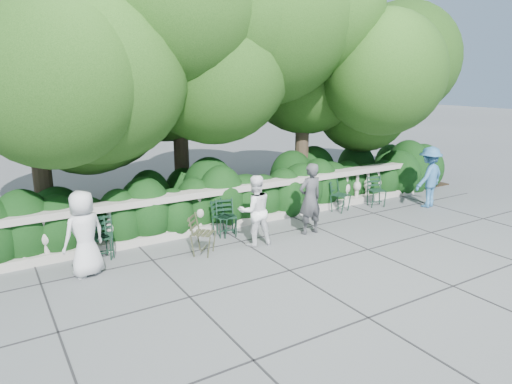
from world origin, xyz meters
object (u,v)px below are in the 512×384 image
chair_d (230,236)px  chair_a (102,262)px  person_casual_man (255,210)px  person_older_blue (429,177)px  chair_b (104,259)px  person_businessman (84,234)px  chair_weathered (211,255)px  chair_e (345,212)px  chair_f (378,207)px  chair_c (228,238)px  person_woman_grey (310,199)px

chair_d → chair_a: bearing=152.7°
person_casual_man → person_older_blue: (5.56, 0.01, 0.08)m
chair_a → chair_b: 0.13m
person_businessman → chair_weathered: bearing=153.4°
chair_e → chair_f: 1.09m
chair_c → chair_d: size_ratio=1.00×
chair_d → person_businessman: (-3.16, -0.44, 0.79)m
chair_e → person_older_blue: bearing=-39.0°
chair_b → chair_weathered: same height
chair_d → chair_f: 4.56m
person_casual_man → person_businessman: bearing=4.8°
person_businessman → person_older_blue: (8.93, -0.27, 0.04)m
person_woman_grey → person_casual_man: person_woman_grey is taller
chair_c → chair_weathered: (-0.77, -0.68, 0.00)m
chair_d → person_older_blue: person_older_blue is taller
chair_d → person_older_blue: (5.78, -0.71, 0.83)m
chair_c → chair_f: bearing=14.3°
chair_f → chair_weathered: (-5.40, -0.66, 0.00)m
chair_e → chair_f: size_ratio=1.00×
person_businessman → chair_c: bearing=167.9°
chair_f → chair_e: bearing=-166.9°
chair_e → person_woman_grey: bearing=-176.6°
chair_c → chair_weathered: 1.03m
chair_weathered → person_businessman: size_ratio=0.53×
chair_c → chair_f: (4.63, -0.02, 0.00)m
chair_c → chair_d: bearing=53.7°
chair_a → person_businessman: 0.98m
person_businessman → person_casual_man: size_ratio=1.04×
chair_f → person_businessman: bearing=-156.8°
chair_d → person_businessman: person_businessman is taller
chair_d → person_casual_man: size_ratio=0.56×
person_businessman → person_casual_man: bearing=156.1°
chair_a → chair_d: size_ratio=1.00×
chair_a → chair_b: (0.07, 0.11, 0.00)m
person_businessman → person_older_blue: person_older_blue is taller
chair_d → person_older_blue: size_ratio=0.51×
chair_b → person_businessman: size_ratio=0.53×
person_woman_grey → chair_f: bearing=-166.8°
chair_d → person_woman_grey: 1.99m
chair_b → chair_c: same height
chair_b → chair_e: 6.21m
chair_b → chair_weathered: 2.08m
chair_f → chair_weathered: same height
person_older_blue → chair_d: bearing=-16.9°
chair_d → person_casual_man: (0.22, -0.72, 0.75)m
chair_e → chair_a: bearing=159.9°
chair_d → chair_weathered: (-0.84, -0.74, 0.00)m
chair_e → person_businessman: person_businessman is taller
chair_b → person_businessman: 1.06m
chair_a → person_businessman: size_ratio=0.53×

